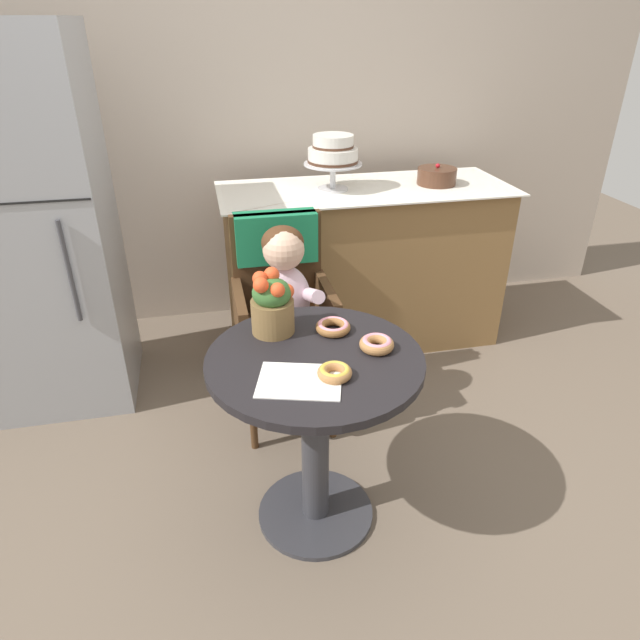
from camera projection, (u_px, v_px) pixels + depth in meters
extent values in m
plane|color=#6B5B4C|center=(316.00, 514.00, 2.16)|extent=(8.00, 8.00, 0.00)
cube|color=#B2A393|center=(246.00, 88.00, 3.11)|extent=(4.80, 0.10, 2.70)
cylinder|color=black|center=(315.00, 360.00, 1.83)|extent=(0.72, 0.72, 0.03)
cylinder|color=#333338|center=(315.00, 445.00, 2.00)|extent=(0.10, 0.10, 0.69)
cylinder|color=#333338|center=(316.00, 512.00, 2.16)|extent=(0.44, 0.44, 0.02)
cube|color=#472D19|center=(285.00, 332.00, 2.46)|extent=(0.42, 0.42, 0.04)
cube|color=#472D19|center=(277.00, 263.00, 2.51)|extent=(0.40, 0.04, 0.46)
cube|color=#472D19|center=(240.00, 314.00, 2.38)|extent=(0.04, 0.38, 0.18)
cube|color=#472D19|center=(327.00, 305.00, 2.45)|extent=(0.04, 0.38, 0.18)
cube|color=#197247|center=(276.00, 237.00, 2.45)|extent=(0.36, 0.11, 0.22)
cylinder|color=#472D19|center=(252.00, 406.00, 2.39)|extent=(0.03, 0.03, 0.45)
cylinder|color=#472D19|center=(334.00, 396.00, 2.46)|extent=(0.03, 0.03, 0.45)
cylinder|color=#472D19|center=(244.00, 362.00, 2.70)|extent=(0.03, 0.03, 0.45)
cylinder|color=#472D19|center=(317.00, 354.00, 2.77)|extent=(0.03, 0.03, 0.45)
ellipsoid|color=silver|center=(285.00, 299.00, 2.37)|extent=(0.22, 0.16, 0.30)
sphere|color=#E0B293|center=(284.00, 249.00, 2.25)|extent=(0.17, 0.17, 0.17)
ellipsoid|color=#4C2D19|center=(283.00, 243.00, 2.26)|extent=(0.17, 0.17, 0.14)
cylinder|color=silver|center=(265.00, 299.00, 2.25)|extent=(0.08, 0.23, 0.13)
sphere|color=#E0B293|center=(270.00, 323.00, 2.22)|extent=(0.06, 0.06, 0.06)
cylinder|color=silver|center=(311.00, 295.00, 2.28)|extent=(0.08, 0.23, 0.13)
sphere|color=#E0B293|center=(312.00, 319.00, 2.25)|extent=(0.06, 0.06, 0.06)
cylinder|color=#3F4760|center=(276.00, 332.00, 2.34)|extent=(0.09, 0.22, 0.09)
cylinder|color=#3F4760|center=(281.00, 380.00, 2.33)|extent=(0.08, 0.08, 0.26)
cylinder|color=#3F4760|center=(301.00, 329.00, 2.36)|extent=(0.09, 0.22, 0.09)
cylinder|color=#3F4760|center=(307.00, 377.00, 2.35)|extent=(0.08, 0.08, 0.26)
cube|color=white|center=(300.00, 381.00, 1.69)|extent=(0.30, 0.26, 0.00)
torus|color=#AD7542|center=(377.00, 345.00, 1.85)|extent=(0.12, 0.12, 0.04)
torus|color=pink|center=(377.00, 342.00, 1.84)|extent=(0.10, 0.10, 0.02)
torus|color=#936033|center=(333.00, 327.00, 1.96)|extent=(0.12, 0.12, 0.03)
torus|color=pink|center=(333.00, 325.00, 1.95)|extent=(0.11, 0.11, 0.02)
torus|color=#AD7542|center=(335.00, 373.00, 1.71)|extent=(0.11, 0.11, 0.03)
torus|color=gold|center=(335.00, 370.00, 1.70)|extent=(0.09, 0.09, 0.02)
cylinder|color=brown|center=(273.00, 316.00, 1.94)|extent=(0.15, 0.15, 0.12)
ellipsoid|color=#38662D|center=(272.00, 293.00, 1.90)|extent=(0.14, 0.14, 0.10)
sphere|color=#E54C23|center=(287.00, 291.00, 1.90)|extent=(0.05, 0.05, 0.05)
sphere|color=#E54C23|center=(272.00, 275.00, 1.90)|extent=(0.05, 0.05, 0.05)
sphere|color=#E54C23|center=(260.00, 279.00, 1.88)|extent=(0.05, 0.05, 0.05)
sphere|color=#E54C23|center=(261.00, 285.00, 1.83)|extent=(0.05, 0.05, 0.05)
sphere|color=#E54C23|center=(278.00, 290.00, 1.84)|extent=(0.05, 0.05, 0.05)
cube|color=olive|center=(363.00, 266.00, 3.17)|extent=(1.50, 0.56, 0.90)
cube|color=white|center=(366.00, 189.00, 2.96)|extent=(1.56, 0.62, 0.01)
cylinder|color=silver|center=(333.00, 189.00, 2.92)|extent=(0.16, 0.16, 0.01)
cylinder|color=silver|center=(333.00, 176.00, 2.89)|extent=(0.03, 0.03, 0.12)
cylinder|color=silver|center=(333.00, 164.00, 2.86)|extent=(0.30, 0.30, 0.01)
cylinder|color=white|center=(333.00, 156.00, 2.84)|extent=(0.26, 0.25, 0.08)
cylinder|color=#4C2D1E|center=(333.00, 161.00, 2.85)|extent=(0.26, 0.26, 0.01)
cylinder|color=white|center=(333.00, 141.00, 2.80)|extent=(0.21, 0.21, 0.07)
cylinder|color=#4C2D1E|center=(333.00, 146.00, 2.81)|extent=(0.21, 0.21, 0.01)
cylinder|color=#4C2D1E|center=(437.00, 176.00, 3.00)|extent=(0.21, 0.21, 0.09)
sphere|color=red|center=(438.00, 166.00, 2.97)|extent=(0.02, 0.02, 0.02)
cube|color=#9EA0A5|center=(36.00, 231.00, 2.51)|extent=(0.64, 0.60, 1.70)
cube|color=black|center=(5.00, 204.00, 2.15)|extent=(0.63, 0.01, 0.01)
cylinder|color=#3F3F44|center=(70.00, 272.00, 2.31)|extent=(0.02, 0.02, 0.45)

